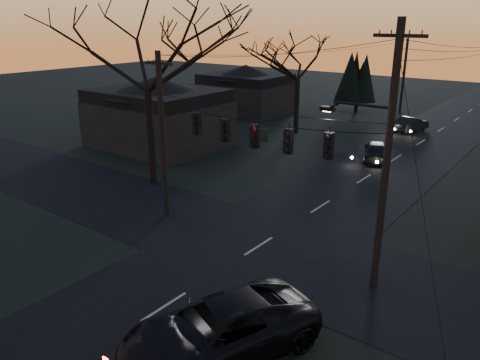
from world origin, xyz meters
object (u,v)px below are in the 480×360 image
Objects in this scene: sedan_oncoming_b at (410,124)px; suv_near at (220,330)px; utility_pole_far_l at (400,113)px; utility_pole_right at (373,285)px; utility_pole_left at (167,215)px; bare_tree_left at (145,52)px; sedan_oncoming_a at (376,151)px.

suv_near is at bearing 110.74° from sedan_oncoming_b.
suv_near is (9.20, -42.71, 0.87)m from utility_pole_far_l.
utility_pole_right is 11.50m from utility_pole_left.
utility_pole_far_l is at bearing 82.43° from bare_tree_left.
utility_pole_left is at bearing 180.00° from utility_pole_right.
utility_pole_left is 36.00m from utility_pole_far_l.
suv_near reaches higher than sedan_oncoming_a.
sedan_oncoming_a is (9.36, 13.37, -7.36)m from bare_tree_left.
utility_pole_left reaches higher than sedan_oncoming_a.
bare_tree_left is (-4.37, 3.14, 8.11)m from utility_pole_left.
bare_tree_left reaches higher than utility_pole_left.
utility_pole_right is 28.44m from sedan_oncoming_b.
utility_pole_far_l reaches higher than sedan_oncoming_a.
utility_pole_far_l is (-11.50, 36.00, 0.00)m from utility_pole_right.
utility_pole_far_l is at bearing -53.46° from sedan_oncoming_b.
utility_pole_far_l reaches higher than suv_near.
utility_pole_left is 1.35× the size of suv_near.
suv_near is at bearing -108.92° from utility_pole_right.
utility_pole_far_l is 1.82× the size of sedan_oncoming_a.
suv_near reaches higher than sedan_oncoming_b.
sedan_oncoming_a is at bearing 122.27° from suv_near.
utility_pole_right is 18.10m from bare_tree_left.
utility_pole_left is 27.69m from sedan_oncoming_b.
utility_pole_right reaches higher than sedan_oncoming_b.
utility_pole_left reaches higher than sedan_oncoming_b.
sedan_oncoming_b is at bearing -65.42° from utility_pole_far_l.
utility_pole_far_l is at bearing 124.14° from suv_near.
utility_pole_far_l is 1.27× the size of suv_near.
suv_near is 1.49× the size of sedan_oncoming_b.
sedan_oncoming_a is at bearing 107.49° from sedan_oncoming_b.
suv_near is 34.52m from sedan_oncoming_b.
sedan_oncoming_a is at bearing 111.53° from utility_pole_right.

